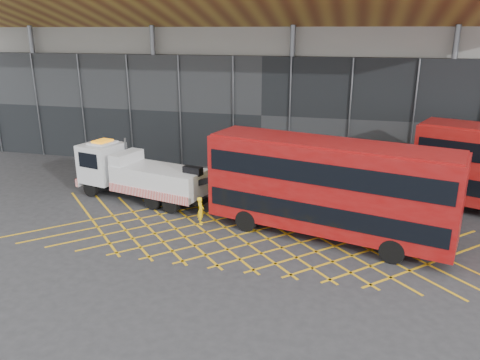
# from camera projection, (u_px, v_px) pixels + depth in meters

# --- Properties ---
(ground_plane) EXTENTS (120.00, 120.00, 0.00)m
(ground_plane) POSITION_uv_depth(u_px,v_px,m) (176.00, 229.00, 23.86)
(ground_plane) COLOR #2B2B2D
(road_markings) EXTENTS (24.76, 7.16, 0.01)m
(road_markings) POSITION_uv_depth(u_px,v_px,m) (252.00, 237.00, 22.90)
(road_markings) COLOR gold
(road_markings) RESTS_ON ground_plane
(construction_building) EXTENTS (55.00, 23.97, 18.00)m
(construction_building) POSITION_uv_depth(u_px,v_px,m) (280.00, 39.00, 37.60)
(construction_building) COLOR gray
(construction_building) RESTS_ON ground_plane
(recovery_truck) EXTENTS (9.78, 4.16, 3.40)m
(recovery_truck) POSITION_uv_depth(u_px,v_px,m) (137.00, 174.00, 27.60)
(recovery_truck) COLOR black
(recovery_truck) RESTS_ON ground_plane
(bus_towed) EXTENTS (12.04, 5.48, 4.79)m
(bus_towed) POSITION_uv_depth(u_px,v_px,m) (328.00, 185.00, 22.16)
(bus_towed) COLOR maroon
(bus_towed) RESTS_ON ground_plane
(worker) EXTENTS (0.50, 0.62, 1.48)m
(worker) POSITION_uv_depth(u_px,v_px,m) (201.00, 211.00, 24.27)
(worker) COLOR yellow
(worker) RESTS_ON ground_plane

